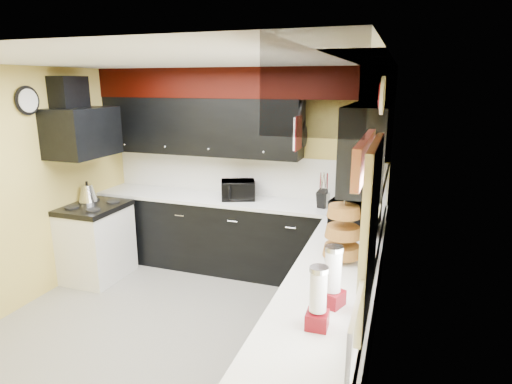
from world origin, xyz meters
TOP-DOWN VIEW (x-y plane):
  - ground at (0.00, 0.00)m, footprint 3.60×3.60m
  - wall_back at (0.00, 1.80)m, footprint 3.60×0.06m
  - wall_right at (1.80, 0.00)m, footprint 0.06×3.60m
  - wall_left at (-1.80, 0.00)m, footprint 0.06×3.60m
  - ceiling at (0.00, 0.00)m, footprint 3.60×3.60m
  - cab_back at (0.00, 1.50)m, footprint 3.60×0.60m
  - cab_right at (1.50, -0.30)m, footprint 0.60×3.00m
  - counter_back at (0.00, 1.50)m, footprint 3.62×0.64m
  - counter_right at (1.50, -0.30)m, footprint 0.64×3.02m
  - splash_back at (0.00, 1.79)m, footprint 3.60×0.02m
  - splash_right at (1.79, 0.00)m, footprint 0.02×3.60m
  - upper_back at (-0.50, 1.62)m, footprint 2.60×0.35m
  - upper_right at (1.62, 0.90)m, footprint 0.35×1.80m
  - soffit_back at (0.00, 1.62)m, footprint 3.60×0.36m
  - soffit_right at (1.62, -0.18)m, footprint 0.36×3.24m
  - stove at (-1.50, 0.75)m, footprint 0.60×0.75m
  - cooktop at (-1.50, 0.75)m, footprint 0.62×0.77m
  - hood at (-1.55, 0.75)m, footprint 0.50×0.78m
  - hood_duct at (-1.68, 0.75)m, footprint 0.24×0.40m
  - window at (1.79, -0.90)m, footprint 0.03×0.86m
  - valance at (1.73, -0.90)m, footprint 0.04×0.88m
  - pan_top at (0.82, 1.55)m, footprint 0.03×0.22m
  - pan_mid at (0.82, 1.42)m, footprint 0.03×0.28m
  - pan_low at (0.82, 1.68)m, footprint 0.03×0.24m
  - cut_board at (0.83, 1.30)m, footprint 0.03×0.26m
  - baskets at (1.52, 0.05)m, footprint 0.27×0.27m
  - clock at (-1.77, 0.25)m, footprint 0.03×0.30m
  - deco_plate at (1.77, -0.35)m, footprint 0.03×0.24m
  - toaster_oven at (0.06, 1.49)m, footprint 0.50×0.46m
  - microwave at (1.53, 0.89)m, footprint 0.47×0.62m
  - utensil_crock at (1.10, 1.51)m, footprint 0.20×0.20m
  - knife_block at (1.10, 1.46)m, footprint 0.12×0.15m
  - kettle at (-1.68, 0.88)m, footprint 0.23×0.23m
  - dispenser_a at (1.57, -0.71)m, footprint 0.18×0.18m
  - dispenser_b at (1.53, -1.00)m, footprint 0.13×0.13m

SIDE VIEW (x-z plane):
  - ground at x=0.00m, z-range 0.00..0.00m
  - stove at x=-1.50m, z-range 0.00..0.86m
  - cab_back at x=0.00m, z-range 0.00..0.90m
  - cab_right at x=1.50m, z-range 0.00..0.90m
  - cooktop at x=-1.50m, z-range 0.86..0.92m
  - counter_back at x=0.00m, z-range 0.90..0.94m
  - counter_right at x=1.50m, z-range 0.90..0.94m
  - kettle at x=-1.68m, z-range 0.92..1.12m
  - utensil_crock at x=1.10m, z-range 0.94..1.11m
  - knife_block at x=1.10m, z-range 0.94..1.15m
  - toaster_oven at x=0.06m, z-range 0.94..1.17m
  - microwave at x=1.53m, z-range 0.94..1.25m
  - dispenser_b at x=1.53m, z-range 0.94..1.28m
  - dispenser_a at x=1.57m, z-range 0.94..1.31m
  - baskets at x=1.52m, z-range 0.93..1.43m
  - splash_back at x=0.00m, z-range 0.94..1.44m
  - splash_right at x=1.79m, z-range 0.94..1.44m
  - wall_back at x=0.00m, z-range 0.00..2.50m
  - wall_right at x=1.80m, z-range 0.00..2.50m
  - wall_left at x=-1.80m, z-range 0.00..2.50m
  - window at x=1.79m, z-range 1.07..2.03m
  - pan_low at x=0.82m, z-range 1.51..1.93m
  - pan_mid at x=0.82m, z-range 1.52..1.98m
  - hood at x=-1.55m, z-range 1.50..2.06m
  - upper_back at x=-0.50m, z-range 1.45..2.15m
  - upper_right at x=1.62m, z-range 1.45..2.15m
  - cut_board at x=0.83m, z-range 1.62..1.98m
  - valance at x=1.73m, z-range 1.85..2.05m
  - pan_top at x=0.82m, z-range 1.80..2.20m
  - clock at x=-1.77m, z-range 2.00..2.30m
  - hood_duct at x=-1.68m, z-range 2.00..2.40m
  - deco_plate at x=1.77m, z-range 2.13..2.37m
  - soffit_back at x=0.00m, z-range 2.15..2.50m
  - soffit_right at x=1.62m, z-range 2.15..2.50m
  - ceiling at x=0.00m, z-range 2.47..2.53m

